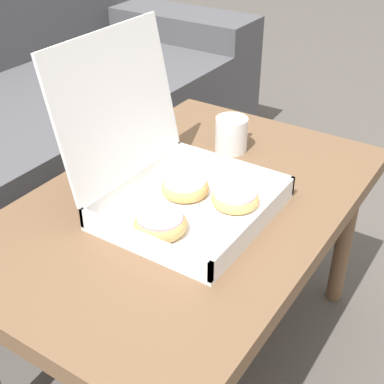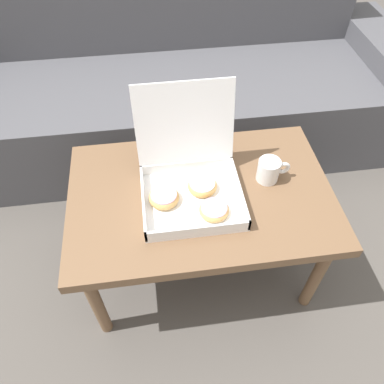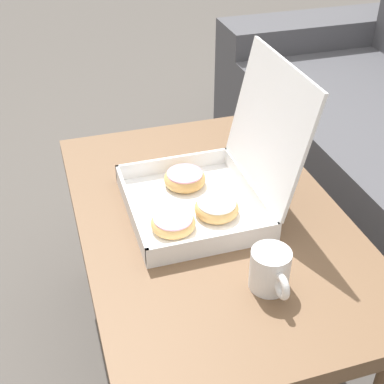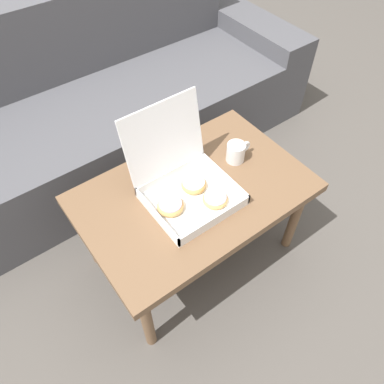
{
  "view_description": "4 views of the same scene",
  "coord_description": "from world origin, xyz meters",
  "px_view_note": "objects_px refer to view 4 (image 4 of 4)",
  "views": [
    {
      "loc": [
        -0.78,
        -0.61,
        1.09
      ],
      "look_at": [
        -0.04,
        -0.12,
        0.52
      ],
      "focal_mm": 50.0,
      "sensor_mm": 36.0,
      "label": 1
    },
    {
      "loc": [
        -0.15,
        -0.92,
        1.46
      ],
      "look_at": [
        -0.04,
        -0.12,
        0.52
      ],
      "focal_mm": 35.0,
      "sensor_mm": 36.0,
      "label": 2
    },
    {
      "loc": [
        0.92,
        -0.42,
        1.22
      ],
      "look_at": [
        -0.04,
        -0.12,
        0.52
      ],
      "focal_mm": 50.0,
      "sensor_mm": 36.0,
      "label": 3
    },
    {
      "loc": [
        -0.58,
        -0.85,
        1.62
      ],
      "look_at": [
        -0.04,
        -0.12,
        0.52
      ],
      "focal_mm": 35.0,
      "sensor_mm": 36.0,
      "label": 4
    }
  ],
  "objects_px": {
    "coffee_table": "(194,198)",
    "coffee_mug": "(236,152)",
    "couch": "(98,113)",
    "pastry_box": "(185,183)"
  },
  "relations": [
    {
      "from": "pastry_box",
      "to": "coffee_mug",
      "type": "height_order",
      "value": "pastry_box"
    },
    {
      "from": "couch",
      "to": "pastry_box",
      "type": "bearing_deg",
      "value": -92.37
    },
    {
      "from": "coffee_mug",
      "to": "coffee_table",
      "type": "bearing_deg",
      "value": -172.15
    },
    {
      "from": "coffee_table",
      "to": "coffee_mug",
      "type": "distance_m",
      "value": 0.27
    },
    {
      "from": "pastry_box",
      "to": "coffee_mug",
      "type": "bearing_deg",
      "value": 5.37
    },
    {
      "from": "pastry_box",
      "to": "coffee_mug",
      "type": "relative_size",
      "value": 3.05
    },
    {
      "from": "couch",
      "to": "coffee_table",
      "type": "xyz_separation_m",
      "value": [
        0.0,
        -0.9,
        0.13
      ]
    },
    {
      "from": "couch",
      "to": "coffee_table",
      "type": "bearing_deg",
      "value": -90.0
    },
    {
      "from": "pastry_box",
      "to": "couch",
      "type": "bearing_deg",
      "value": 87.63
    },
    {
      "from": "couch",
      "to": "pastry_box",
      "type": "distance_m",
      "value": 0.92
    }
  ]
}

